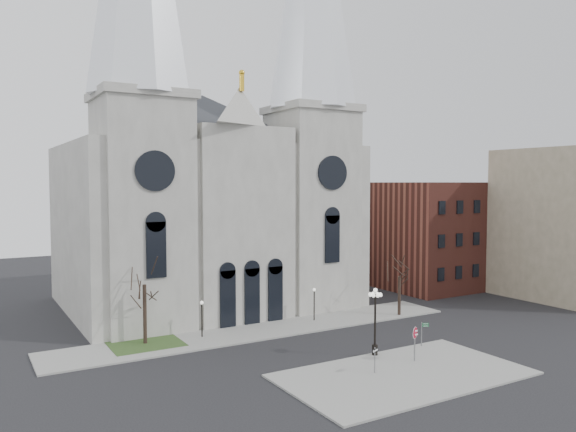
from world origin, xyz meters
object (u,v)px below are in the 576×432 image
globe_lamp (375,313)px  street_name_sign (423,332)px  stop_sign (415,337)px  one_way_sign (375,355)px

globe_lamp → street_name_sign: size_ratio=2.65×
stop_sign → street_name_sign: (3.33, 2.60, -0.68)m
stop_sign → globe_lamp: bearing=118.2°
globe_lamp → street_name_sign: (5.04, -0.12, -2.18)m
one_way_sign → street_name_sign: (7.76, 3.20, -0.08)m
stop_sign → globe_lamp: globe_lamp is taller
globe_lamp → street_name_sign: bearing=-1.4°
stop_sign → one_way_sign: size_ratio=1.43×
street_name_sign → one_way_sign: bearing=-133.9°
stop_sign → globe_lamp: (-1.71, 2.72, 1.50)m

